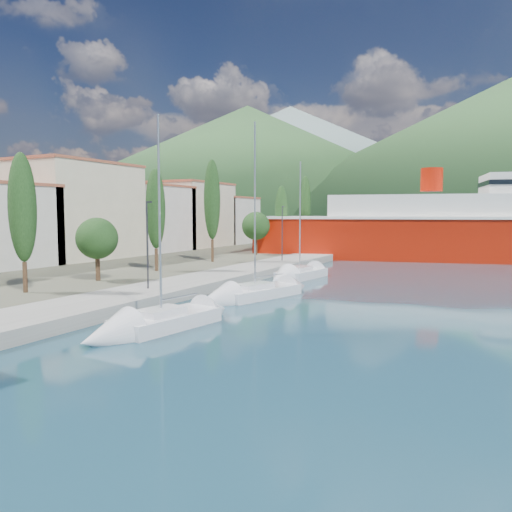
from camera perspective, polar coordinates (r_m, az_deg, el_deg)
The scene contains 10 objects.
ground at distance 133.03m, azimuth 20.81°, elevation 1.95°, with size 1400.00×1400.00×0.00m, color #1C4253.
quay at distance 44.51m, azimuth -3.49°, elevation -2.37°, with size 5.00×88.00×0.80m, color gray.
land_strip at distance 77.26m, azimuth -24.69°, elevation 0.22°, with size 70.00×148.00×0.70m, color #565644.
town_buildings at distance 66.69m, azimuth -16.09°, elevation 4.30°, with size 9.20×69.20×11.30m.
tree_row at distance 53.71m, azimuth -5.91°, elevation 4.68°, with size 3.64×64.20×11.31m.
lamp_posts at distance 35.55m, azimuth -11.97°, elevation 1.67°, with size 0.15×46.39×6.06m.
sailboat_near at distance 25.54m, azimuth -13.43°, elevation -8.10°, with size 3.72×8.59×11.94m.
sailboat_mid at distance 34.21m, azimuth -2.20°, elevation -4.69°, with size 4.93×9.53×13.27m.
sailboat_far at distance 45.01m, azimuth 4.03°, elevation -2.39°, with size 3.59×8.24×11.72m.
ferry at distance 72.19m, azimuth 26.48°, elevation 2.65°, with size 65.31×25.98×12.69m.
Camera 1 is at (13.07, -12.25, 5.99)m, focal length 35.00 mm.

